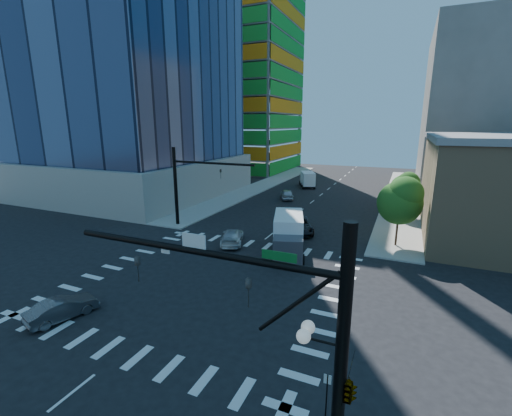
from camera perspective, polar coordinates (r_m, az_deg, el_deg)
The scene contains 17 objects.
ground at distance 26.78m, azimuth -7.45°, elevation -12.13°, with size 160.00×160.00×0.00m, color black.
road_markings at distance 26.78m, azimuth -7.45°, elevation -12.12°, with size 20.00×20.00×0.01m, color silver.
sidewalk_ne at distance 61.60m, azimuth 23.06°, elevation 1.86°, with size 5.00×60.00×0.15m, color #999590.
sidewalk_nw at distance 66.55m, azimuth 1.05°, elevation 3.79°, with size 5.00×60.00×0.15m, color #999590.
construction_building at distance 92.57m, azimuth -2.43°, elevation 21.85°, with size 25.16×34.50×70.60m.
bg_building_ne at distance 76.87m, azimuth 35.44°, elevation 13.09°, with size 24.00×30.00×28.00m, color slate.
signal_mast_se at distance 11.38m, azimuth 9.26°, elevation -22.17°, with size 10.51×2.48×9.00m.
signal_mast_nw at distance 39.71m, azimuth -11.57°, elevation 4.60°, with size 10.20×0.40×9.00m.
tree_south at distance 35.10m, azimuth 23.07°, elevation 1.24°, with size 4.16×4.16×6.82m.
tree_north at distance 47.03m, azimuth 23.66°, elevation 3.26°, with size 3.54×3.52×5.78m.
no_parking_sign at distance 15.55m, azimuth 11.71°, elevation -27.91°, with size 0.30×0.06×2.20m.
car_nb_far at distance 38.12m, azimuth 7.23°, elevation -2.87°, with size 2.61×5.66×1.57m, color black.
car_sb_near at distance 34.39m, azimuth -3.99°, elevation -4.76°, with size 2.03×4.99×1.45m, color silver.
car_sb_mid at distance 54.74m, azimuth 5.16°, elevation 2.31°, with size 1.87×4.64×1.58m, color silver.
car_sb_cross at distance 24.87m, azimuth -29.57°, elevation -14.36°, with size 1.41×4.06×1.34m, color #48494D.
box_truck_near at distance 31.54m, azimuth 5.39°, elevation -4.98°, with size 4.71×7.16×3.47m.
box_truck_far at distance 66.01m, azimuth 8.50°, elevation 4.62°, with size 4.39×6.02×2.91m.
Camera 1 is at (12.69, -20.49, 11.67)m, focal length 24.00 mm.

